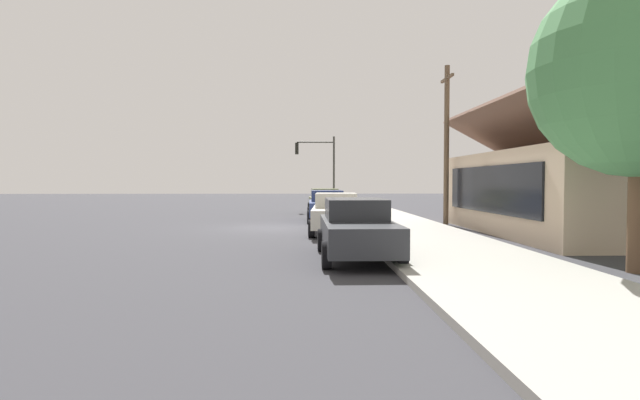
{
  "coord_description": "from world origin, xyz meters",
  "views": [
    {
      "loc": [
        22.19,
        1.41,
        2.07
      ],
      "look_at": [
        -1.31,
        2.22,
        1.18
      ],
      "focal_mm": 28.07,
      "sensor_mm": 36.0,
      "label": 1
    }
  ],
  "objects_px": {
    "car_navy": "(327,205)",
    "utility_pole_wooden": "(447,142)",
    "car_ivory": "(336,213)",
    "fire_hydrant_red": "(388,229)",
    "traffic_light_main": "(319,161)",
    "car_olive": "(325,201)",
    "car_charcoal": "(357,228)"
  },
  "relations": [
    {
      "from": "utility_pole_wooden",
      "to": "fire_hydrant_red",
      "type": "relative_size",
      "value": 10.56
    },
    {
      "from": "car_olive",
      "to": "car_navy",
      "type": "distance_m",
      "value": 6.0
    },
    {
      "from": "car_ivory",
      "to": "traffic_light_main",
      "type": "relative_size",
      "value": 0.88
    },
    {
      "from": "car_olive",
      "to": "traffic_light_main",
      "type": "bearing_deg",
      "value": -177.75
    },
    {
      "from": "car_olive",
      "to": "utility_pole_wooden",
      "type": "height_order",
      "value": "utility_pole_wooden"
    },
    {
      "from": "car_ivory",
      "to": "fire_hydrant_red",
      "type": "distance_m",
      "value": 3.72
    },
    {
      "from": "traffic_light_main",
      "to": "car_navy",
      "type": "bearing_deg",
      "value": 0.78
    },
    {
      "from": "utility_pole_wooden",
      "to": "car_charcoal",
      "type": "bearing_deg",
      "value": -27.82
    },
    {
      "from": "car_charcoal",
      "to": "fire_hydrant_red",
      "type": "xyz_separation_m",
      "value": [
        -2.96,
        1.34,
        -0.32
      ]
    },
    {
      "from": "traffic_light_main",
      "to": "utility_pole_wooden",
      "type": "bearing_deg",
      "value": 25.87
    },
    {
      "from": "utility_pole_wooden",
      "to": "fire_hydrant_red",
      "type": "distance_m",
      "value": 8.89
    },
    {
      "from": "traffic_light_main",
      "to": "fire_hydrant_red",
      "type": "distance_m",
      "value": 19.14
    },
    {
      "from": "car_navy",
      "to": "traffic_light_main",
      "type": "relative_size",
      "value": 0.93
    },
    {
      "from": "car_charcoal",
      "to": "traffic_light_main",
      "type": "bearing_deg",
      "value": -179.27
    },
    {
      "from": "car_navy",
      "to": "utility_pole_wooden",
      "type": "height_order",
      "value": "utility_pole_wooden"
    },
    {
      "from": "car_ivory",
      "to": "car_charcoal",
      "type": "xyz_separation_m",
      "value": [
        6.36,
        0.13,
        0.0
      ]
    },
    {
      "from": "car_charcoal",
      "to": "utility_pole_wooden",
      "type": "distance_m",
      "value": 11.86
    },
    {
      "from": "car_navy",
      "to": "utility_pole_wooden",
      "type": "distance_m",
      "value": 6.78
    },
    {
      "from": "traffic_light_main",
      "to": "car_charcoal",
      "type": "bearing_deg",
      "value": 0.83
    },
    {
      "from": "utility_pole_wooden",
      "to": "traffic_light_main",
      "type": "bearing_deg",
      "value": -154.13
    },
    {
      "from": "car_olive",
      "to": "car_navy",
      "type": "relative_size",
      "value": 0.93
    },
    {
      "from": "car_navy",
      "to": "traffic_light_main",
      "type": "xyz_separation_m",
      "value": [
        -9.28,
        -0.13,
        2.67
      ]
    },
    {
      "from": "car_ivory",
      "to": "fire_hydrant_red",
      "type": "bearing_deg",
      "value": 26.82
    },
    {
      "from": "car_ivory",
      "to": "traffic_light_main",
      "type": "bearing_deg",
      "value": -175.98
    },
    {
      "from": "car_navy",
      "to": "fire_hydrant_red",
      "type": "height_order",
      "value": "car_navy"
    },
    {
      "from": "car_ivory",
      "to": "utility_pole_wooden",
      "type": "height_order",
      "value": "utility_pole_wooden"
    },
    {
      "from": "car_olive",
      "to": "car_navy",
      "type": "bearing_deg",
      "value": -4.11
    },
    {
      "from": "car_ivory",
      "to": "car_charcoal",
      "type": "relative_size",
      "value": 0.95
    },
    {
      "from": "fire_hydrant_red",
      "to": "traffic_light_main",
      "type": "bearing_deg",
      "value": -174.96
    },
    {
      "from": "car_ivory",
      "to": "car_navy",
      "type": "bearing_deg",
      "value": -176.13
    },
    {
      "from": "traffic_light_main",
      "to": "utility_pole_wooden",
      "type": "relative_size",
      "value": 0.69
    },
    {
      "from": "traffic_light_main",
      "to": "utility_pole_wooden",
      "type": "xyz_separation_m",
      "value": [
        11.67,
        5.66,
        0.44
      ]
    }
  ]
}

